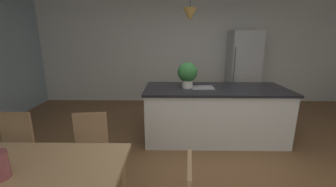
% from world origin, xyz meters
% --- Properties ---
extents(ground_plane, '(10.00, 8.40, 0.04)m').
position_xyz_m(ground_plane, '(0.00, 0.00, -0.02)').
color(ground_plane, brown).
extents(wall_back_kitchen, '(10.00, 0.12, 2.70)m').
position_xyz_m(wall_back_kitchen, '(0.00, 3.26, 1.35)').
color(wall_back_kitchen, silver).
rests_on(wall_back_kitchen, ground_plane).
extents(chair_far_left, '(0.41, 0.41, 0.87)m').
position_xyz_m(chair_far_left, '(-2.39, -0.37, 0.47)').
color(chair_far_left, '#A87F56').
rests_on(chair_far_left, ground_plane).
extents(chair_far_right, '(0.44, 0.44, 0.87)m').
position_xyz_m(chair_far_right, '(-1.49, -0.37, 0.47)').
color(chair_far_right, '#A87F56').
rests_on(chair_far_right, ground_plane).
extents(kitchen_island, '(2.34, 0.97, 0.91)m').
position_xyz_m(kitchen_island, '(0.18, 0.92, 0.46)').
color(kitchen_island, silver).
rests_on(kitchen_island, ground_plane).
extents(refrigerator, '(0.71, 0.67, 1.87)m').
position_xyz_m(refrigerator, '(1.25, 2.86, 0.94)').
color(refrigerator, '#B2B5B7').
rests_on(refrigerator, ground_plane).
extents(pendant_over_island_main, '(0.23, 0.23, 0.74)m').
position_xyz_m(pendant_over_island_main, '(-0.28, 0.92, 2.05)').
color(pendant_over_island_main, black).
extents(potted_plant_on_island, '(0.32, 0.32, 0.42)m').
position_xyz_m(potted_plant_on_island, '(-0.29, 0.92, 1.14)').
color(potted_plant_on_island, beige).
rests_on(potted_plant_on_island, kitchen_island).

